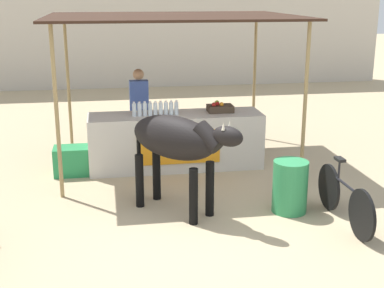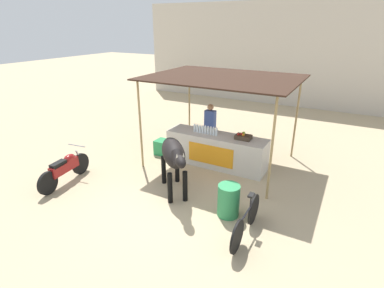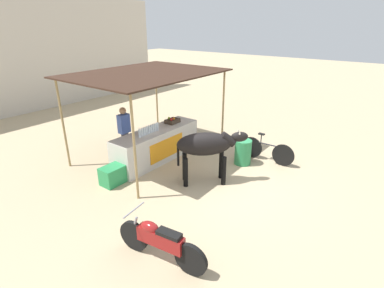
{
  "view_description": "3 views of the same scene",
  "coord_description": "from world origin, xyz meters",
  "views": [
    {
      "loc": [
        -1.18,
        -6.72,
        3.01
      ],
      "look_at": [
        0.03,
        0.6,
        0.87
      ],
      "focal_mm": 50.0,
      "sensor_mm": 36.0,
      "label": 1
    },
    {
      "loc": [
        3.32,
        -5.37,
        3.99
      ],
      "look_at": [
        -0.47,
        1.55,
        0.81
      ],
      "focal_mm": 28.0,
      "sensor_mm": 36.0,
      "label": 2
    },
    {
      "loc": [
        -6.03,
        -3.69,
        3.94
      ],
      "look_at": [
        -0.28,
        0.66,
        0.98
      ],
      "focal_mm": 28.0,
      "sensor_mm": 36.0,
      "label": 3
    }
  ],
  "objects": [
    {
      "name": "water_barrel",
      "position": [
        1.31,
        -0.02,
        0.37
      ],
      "size": [
        0.49,
        0.49,
        0.74
      ],
      "primitive_type": "cylinder",
      "color": "#2D8C51",
      "rests_on": "ground"
    },
    {
      "name": "stall_counter",
      "position": [
        0.0,
        2.2,
        0.48
      ],
      "size": [
        3.0,
        0.82,
        0.96
      ],
      "color": "beige",
      "rests_on": "ground"
    },
    {
      "name": "cooler_box",
      "position": [
        -1.79,
        2.1,
        0.24
      ],
      "size": [
        0.6,
        0.44,
        0.48
      ],
      "primitive_type": "cube",
      "color": "#268C4C",
      "rests_on": "ground"
    },
    {
      "name": "ground_plane",
      "position": [
        0.0,
        0.0,
        0.0
      ],
      "size": [
        60.0,
        60.0,
        0.0
      ],
      "primitive_type": "plane",
      "color": "tan"
    },
    {
      "name": "vendor_behind_counter",
      "position": [
        -0.57,
        2.95,
        0.85
      ],
      "size": [
        0.34,
        0.22,
        1.65
      ],
      "color": "#383842",
      "rests_on": "ground"
    },
    {
      "name": "cow",
      "position": [
        -0.24,
        0.22,
        1.03
      ],
      "size": [
        1.5,
        1.59,
        1.44
      ],
      "color": "black",
      "rests_on": "ground"
    },
    {
      "name": "bicycle_leaning",
      "position": [
        1.89,
        -0.52,
        0.35
      ],
      "size": [
        0.1,
        1.66,
        0.85
      ],
      "color": "black",
      "rests_on": "ground"
    },
    {
      "name": "building_wall_far",
      "position": [
        0.0,
        10.68,
        2.54
      ],
      "size": [
        16.0,
        0.5,
        5.07
      ],
      "primitive_type": "cube",
      "color": "beige",
      "rests_on": "ground"
    },
    {
      "name": "fruit_crate",
      "position": [
        0.79,
        2.25,
        1.03
      ],
      "size": [
        0.44,
        0.32,
        0.18
      ],
      "color": "#3F3326",
      "rests_on": "stall_counter"
    },
    {
      "name": "water_bottle_row",
      "position": [
        -0.35,
        2.15,
        1.07
      ],
      "size": [
        0.79,
        0.07,
        0.25
      ],
      "color": "silver",
      "rests_on": "stall_counter"
    },
    {
      "name": "stall_awning",
      "position": [
        0.0,
        2.5,
        2.51
      ],
      "size": [
        4.2,
        3.2,
        2.61
      ],
      "color": "#382319",
      "rests_on": "ground"
    }
  ]
}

